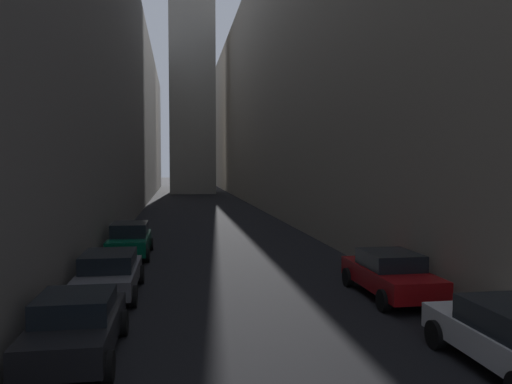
{
  "coord_description": "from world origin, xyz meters",
  "views": [
    {
      "loc": [
        -2.22,
        1.54,
        4.15
      ],
      "look_at": [
        0.0,
        15.65,
        3.4
      ],
      "focal_mm": 34.99,
      "sensor_mm": 36.0,
      "label": 1
    }
  ],
  "objects": [
    {
      "name": "building_block_right",
      "position": [
        10.88,
        50.0,
        11.98
      ],
      "size": [
        10.77,
        108.0,
        23.96
      ],
      "primitive_type": "cube",
      "color": "gray",
      "rests_on": "ground"
    },
    {
      "name": "building_block_left",
      "position": [
        -10.97,
        50.0,
        9.93
      ],
      "size": [
        10.94,
        108.0,
        19.87
      ],
      "primitive_type": "cube",
      "color": "slate",
      "rests_on": "ground"
    },
    {
      "name": "ground_plane",
      "position": [
        0.0,
        48.0,
        0.0
      ],
      "size": [
        264.0,
        264.0,
        0.0
      ],
      "primitive_type": "plane",
      "color": "black"
    },
    {
      "name": "parked_car_right_third",
      "position": [
        4.4,
        16.29,
        0.74
      ],
      "size": [
        1.94,
        4.4,
        1.43
      ],
      "rotation": [
        0.0,
        0.0,
        1.57
      ],
      "color": "maroon",
      "rests_on": "ground"
    },
    {
      "name": "parked_car_left_far",
      "position": [
        -4.4,
        24.8,
        0.79
      ],
      "size": [
        1.91,
        4.58,
        1.55
      ],
      "rotation": [
        0.0,
        0.0,
        1.57
      ],
      "color": "#05472D",
      "rests_on": "ground"
    },
    {
      "name": "parked_car_left_second",
      "position": [
        -4.4,
        12.54,
        0.72
      ],
      "size": [
        1.88,
        3.98,
        1.42
      ],
      "rotation": [
        0.0,
        0.0,
        1.57
      ],
      "color": "black",
      "rests_on": "ground"
    },
    {
      "name": "parked_car_left_third",
      "position": [
        -4.4,
        17.82,
        0.74
      ],
      "size": [
        1.94,
        4.39,
        1.41
      ],
      "rotation": [
        0.0,
        0.0,
        1.57
      ],
      "color": "#4C4C51",
      "rests_on": "ground"
    }
  ]
}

